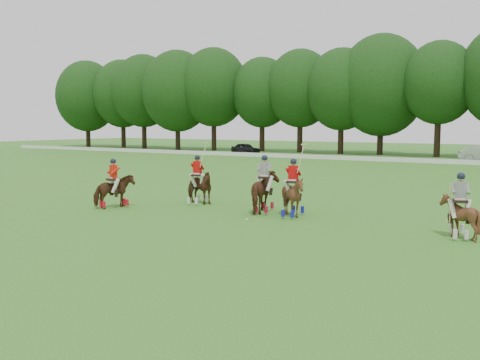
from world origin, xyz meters
The scene contains 10 objects.
ground centered at (0.00, 0.00, 0.00)m, with size 180.00×180.00×0.00m, color #2E621C.
tree_line centered at (0.26, 48.05, 8.23)m, with size 117.98×14.32×14.75m.
boundary_rail centered at (0.00, 38.00, 0.22)m, with size 120.00×0.10×0.44m, color white.
car_left centered at (-21.81, 42.50, 0.67)m, with size 1.58×3.92×1.33m, color black.
polo_red_a centered at (-4.30, 2.45, 0.78)m, with size 1.41×1.92×2.20m.
polo_red_b centered at (-1.88, 5.41, 0.81)m, with size 1.80×1.63×2.82m.
polo_red_c centered at (3.48, 4.59, 0.85)m, with size 1.48×1.63×2.89m.
polo_stripe_a centered at (1.98, 4.91, 0.89)m, with size 1.49×2.23×2.42m.
polo_stripe_b centered at (9.86, 3.87, 0.76)m, with size 1.47×1.57×2.15m.
polo_ball centered at (2.38, 2.81, 0.04)m, with size 0.09×0.09×0.09m, color white.
Camera 1 is at (12.88, -14.54, 3.73)m, focal length 40.00 mm.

